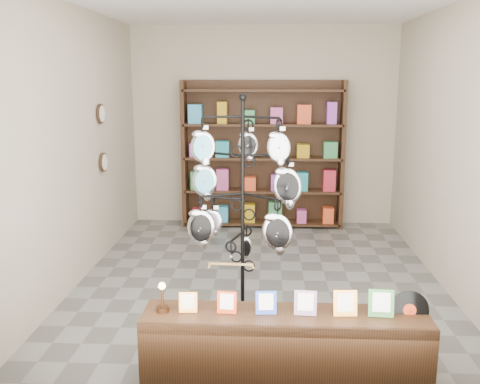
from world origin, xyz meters
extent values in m
plane|color=slate|center=(0.00, 0.00, 0.00)|extent=(5.00, 5.00, 0.00)
plane|color=#AF9F8D|center=(0.00, 2.50, 1.50)|extent=(4.00, 0.00, 4.00)
plane|color=#AF9F8D|center=(0.00, -2.50, 1.50)|extent=(4.00, 0.00, 4.00)
plane|color=#AF9F8D|center=(-2.00, 0.00, 1.50)|extent=(0.00, 5.00, 5.00)
plane|color=#AF9F8D|center=(2.00, 0.00, 1.50)|extent=(0.00, 5.00, 5.00)
plane|color=white|center=(0.00, 0.00, 3.00)|extent=(5.00, 5.00, 0.00)
cylinder|color=black|center=(-0.14, -1.04, 0.01)|extent=(0.48, 0.48, 0.03)
cylinder|color=black|center=(-0.14, -1.04, 1.02)|extent=(0.04, 0.04, 2.05)
sphere|color=black|center=(-0.14, -1.04, 2.07)|extent=(0.07, 0.07, 0.07)
ellipsoid|color=silver|center=(-0.11, -0.82, 0.64)|extent=(0.11, 0.05, 0.21)
cube|color=tan|center=(-0.23, -1.32, 0.65)|extent=(0.39, 0.03, 0.04)
cube|color=black|center=(0.22, -2.01, 0.26)|extent=(2.12, 0.44, 0.52)
cube|color=orange|center=(-0.50, -2.01, 0.60)|extent=(0.14, 0.05, 0.15)
cube|color=red|center=(-0.21, -2.01, 0.60)|extent=(0.14, 0.05, 0.16)
cube|color=#263FA5|center=(0.08, -2.01, 0.61)|extent=(0.15, 0.05, 0.17)
cube|color=#E54C33|center=(0.37, -2.01, 0.61)|extent=(0.16, 0.06, 0.18)
cube|color=orange|center=(0.66, -2.00, 0.62)|extent=(0.17, 0.06, 0.19)
cube|color=#337233|center=(0.92, -2.00, 0.62)|extent=(0.18, 0.06, 0.20)
cylinder|color=black|center=(1.14, -1.95, 0.55)|extent=(0.29, 0.07, 0.28)
cylinder|color=red|center=(1.14, -1.96, 0.55)|extent=(0.10, 0.03, 0.10)
cylinder|color=#402512|center=(-0.69, -2.01, 0.54)|extent=(0.10, 0.10, 0.04)
cylinder|color=#402512|center=(-0.69, -2.01, 0.63)|extent=(0.02, 0.02, 0.13)
sphere|color=#FFBF59|center=(-0.69, -2.01, 0.72)|extent=(0.05, 0.05, 0.05)
cube|color=black|center=(0.00, 2.44, 1.10)|extent=(2.40, 0.04, 2.20)
cube|color=black|center=(-1.18, 2.28, 1.10)|extent=(0.06, 0.36, 2.20)
cube|color=black|center=(1.18, 2.28, 1.10)|extent=(0.06, 0.36, 2.20)
cube|color=black|center=(0.00, 2.28, 0.05)|extent=(2.36, 0.36, 0.04)
cube|color=black|center=(0.00, 2.28, 0.55)|extent=(2.36, 0.36, 0.03)
cube|color=black|center=(0.00, 2.28, 1.05)|extent=(2.36, 0.36, 0.04)
cube|color=black|center=(0.00, 2.28, 1.55)|extent=(2.36, 0.36, 0.04)
cube|color=black|center=(0.00, 2.28, 2.05)|extent=(2.36, 0.36, 0.04)
cylinder|color=black|center=(-1.97, 0.80, 1.80)|extent=(0.03, 0.24, 0.24)
cylinder|color=black|center=(-1.97, 0.80, 1.20)|extent=(0.03, 0.24, 0.24)
camera|label=1|loc=(0.08, -5.69, 2.23)|focal=40.00mm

